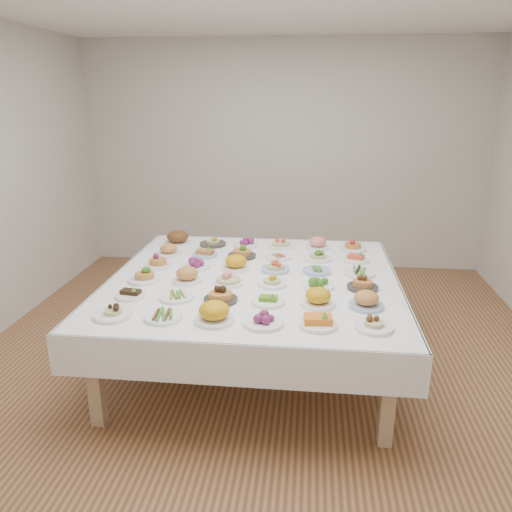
# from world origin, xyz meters

# --- Properties ---
(room_envelope) EXTENTS (5.02, 5.02, 2.81)m
(room_envelope) POSITION_xyz_m (0.00, 0.00, 1.83)
(room_envelope) COLOR #A16E43
(room_envelope) RESTS_ON ground
(display_table) EXTENTS (2.28, 2.28, 0.75)m
(display_table) POSITION_xyz_m (-0.06, -0.10, 0.69)
(display_table) COLOR white
(display_table) RESTS_ON ground
(dish_0) EXTENTS (0.25, 0.25, 0.12)m
(dish_0) POSITION_xyz_m (-0.90, -0.94, 0.80)
(dish_0) COLOR white
(dish_0) RESTS_ON display_table
(dish_1) EXTENTS (0.24, 0.24, 0.06)m
(dish_1) POSITION_xyz_m (-0.56, -0.93, 0.78)
(dish_1) COLOR white
(dish_1) RESTS_ON display_table
(dish_2) EXTENTS (0.26, 0.26, 0.16)m
(dish_2) POSITION_xyz_m (-0.22, -0.94, 0.83)
(dish_2) COLOR white
(dish_2) RESTS_ON display_table
(dish_3) EXTENTS (0.25, 0.25, 0.10)m
(dish_3) POSITION_xyz_m (0.10, -0.94, 0.79)
(dish_3) COLOR white
(dish_3) RESTS_ON display_table
(dish_4) EXTENTS (0.25, 0.25, 0.12)m
(dish_4) POSITION_xyz_m (0.44, -0.93, 0.80)
(dish_4) COLOR white
(dish_4) RESTS_ON display_table
(dish_5) EXTENTS (0.24, 0.24, 0.12)m
(dish_5) POSITION_xyz_m (0.78, -0.93, 0.80)
(dish_5) COLOR white
(dish_5) RESTS_ON display_table
(dish_6) EXTENTS (0.22, 0.22, 0.08)m
(dish_6) POSITION_xyz_m (-0.90, -0.60, 0.78)
(dish_6) COLOR white
(dish_6) RESTS_ON display_table
(dish_7) EXTENTS (0.24, 0.24, 0.05)m
(dish_7) POSITION_xyz_m (-0.56, -0.59, 0.77)
(dish_7) COLOR white
(dish_7) RESTS_ON display_table
(dish_8) EXTENTS (0.24, 0.24, 0.15)m
(dish_8) POSITION_xyz_m (-0.24, -0.61, 0.82)
(dish_8) COLOR #2E2B29
(dish_8) RESTS_ON display_table
(dish_9) EXTENTS (0.23, 0.23, 0.09)m
(dish_9) POSITION_xyz_m (0.10, -0.61, 0.78)
(dish_9) COLOR white
(dish_9) RESTS_ON display_table
(dish_10) EXTENTS (0.24, 0.24, 0.14)m
(dish_10) POSITION_xyz_m (0.44, -0.60, 0.81)
(dish_10) COLOR white
(dish_10) RESTS_ON display_table
(dish_11) EXTENTS (0.24, 0.24, 0.15)m
(dish_11) POSITION_xyz_m (0.77, -0.60, 0.82)
(dish_11) COLOR #4C66B2
(dish_11) RESTS_ON display_table
(dish_12) EXTENTS (0.25, 0.25, 0.14)m
(dish_12) POSITION_xyz_m (-0.90, -0.27, 0.81)
(dish_12) COLOR white
(dish_12) RESTS_ON display_table
(dish_13) EXTENTS (0.22, 0.22, 0.13)m
(dish_13) POSITION_xyz_m (-0.57, -0.26, 0.81)
(dish_13) COLOR white
(dish_13) RESTS_ON display_table
(dish_14) EXTENTS (0.24, 0.24, 0.13)m
(dish_14) POSITION_xyz_m (-0.24, -0.27, 0.81)
(dish_14) COLOR white
(dish_14) RESTS_ON display_table
(dish_15) EXTENTS (0.22, 0.22, 0.11)m
(dish_15) POSITION_xyz_m (0.09, -0.26, 0.80)
(dish_15) COLOR white
(dish_15) RESTS_ON display_table
(dish_16) EXTENTS (0.24, 0.24, 0.10)m
(dish_16) POSITION_xyz_m (0.44, -0.26, 0.80)
(dish_16) COLOR white
(dish_16) RESTS_ON display_table
(dish_17) EXTENTS (0.23, 0.23, 0.14)m
(dish_17) POSITION_xyz_m (0.77, -0.26, 0.82)
(dish_17) COLOR #2E2B29
(dish_17) RESTS_ON display_table
(dish_18) EXTENTS (0.25, 0.24, 0.14)m
(dish_18) POSITION_xyz_m (-0.90, 0.07, 0.82)
(dish_18) COLOR white
(dish_18) RESTS_ON display_table
(dish_19) EXTENTS (0.23, 0.23, 0.10)m
(dish_19) POSITION_xyz_m (-0.57, 0.06, 0.79)
(dish_19) COLOR white
(dish_19) RESTS_ON display_table
(dish_20) EXTENTS (0.23, 0.23, 0.14)m
(dish_20) POSITION_xyz_m (-0.24, 0.08, 0.82)
(dish_20) COLOR white
(dish_20) RESTS_ON display_table
(dish_21) EXTENTS (0.23, 0.23, 0.12)m
(dish_21) POSITION_xyz_m (0.10, 0.07, 0.81)
(dish_21) COLOR #4C66B2
(dish_21) RESTS_ON display_table
(dish_22) EXTENTS (0.23, 0.23, 0.05)m
(dish_22) POSITION_xyz_m (0.44, 0.08, 0.77)
(dish_22) COLOR #4C66B2
(dish_22) RESTS_ON display_table
(dish_23) EXTENTS (0.25, 0.25, 0.06)m
(dish_23) POSITION_xyz_m (0.78, 0.06, 0.78)
(dish_23) COLOR white
(dish_23) RESTS_ON display_table
(dish_24) EXTENTS (0.23, 0.23, 0.12)m
(dish_24) POSITION_xyz_m (-0.90, 0.40, 0.81)
(dish_24) COLOR white
(dish_24) RESTS_ON display_table
(dish_25) EXTENTS (0.22, 0.22, 0.10)m
(dish_25) POSITION_xyz_m (-0.56, 0.40, 0.79)
(dish_25) COLOR #4C66B2
(dish_25) RESTS_ON display_table
(dish_26) EXTENTS (0.26, 0.26, 0.15)m
(dish_26) POSITION_xyz_m (-0.23, 0.41, 0.82)
(dish_26) COLOR #2E2B29
(dish_26) RESTS_ON display_table
(dish_27) EXTENTS (0.22, 0.22, 0.05)m
(dish_27) POSITION_xyz_m (0.10, 0.40, 0.77)
(dish_27) COLOR white
(dish_27) RESTS_ON display_table
(dish_28) EXTENTS (0.23, 0.23, 0.13)m
(dish_28) POSITION_xyz_m (0.45, 0.40, 0.81)
(dish_28) COLOR white
(dish_28) RESTS_ON display_table
(dish_29) EXTENTS (0.23, 0.23, 0.10)m
(dish_29) POSITION_xyz_m (0.78, 0.40, 0.79)
(dish_29) COLOR white
(dish_29) RESTS_ON display_table
(dish_30) EXTENTS (0.28, 0.28, 0.16)m
(dish_30) POSITION_xyz_m (-0.91, 0.74, 0.83)
(dish_30) COLOR white
(dish_30) RESTS_ON display_table
(dish_31) EXTENTS (0.25, 0.25, 0.13)m
(dish_31) POSITION_xyz_m (-0.56, 0.75, 0.81)
(dish_31) COLOR #2E2B29
(dish_31) RESTS_ON display_table
(dish_32) EXTENTS (0.22, 0.22, 0.10)m
(dish_32) POSITION_xyz_m (-0.24, 0.74, 0.79)
(dish_32) COLOR white
(dish_32) RESTS_ON display_table
(dish_33) EXTENTS (0.24, 0.24, 0.14)m
(dish_33) POSITION_xyz_m (0.10, 0.75, 0.82)
(dish_33) COLOR white
(dish_33) RESTS_ON display_table
(dish_34) EXTENTS (0.22, 0.22, 0.11)m
(dish_34) POSITION_xyz_m (0.45, 0.75, 0.80)
(dish_34) COLOR white
(dish_34) RESTS_ON display_table
(dish_35) EXTENTS (0.25, 0.25, 0.13)m
(dish_35) POSITION_xyz_m (0.77, 0.73, 0.80)
(dish_35) COLOR white
(dish_35) RESTS_ON display_table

